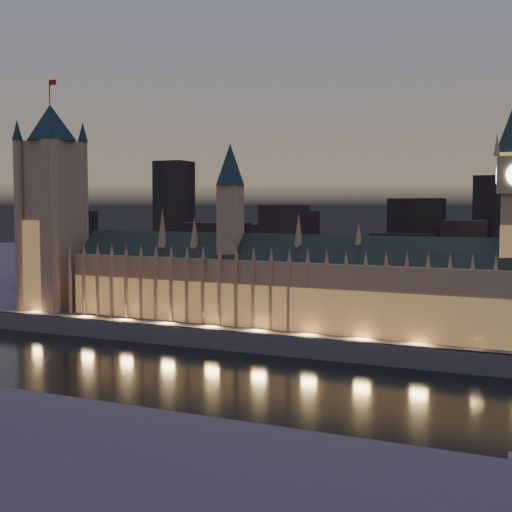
% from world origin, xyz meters
% --- Properties ---
extents(ground_plane, '(2000.00, 2000.00, 0.00)m').
position_xyz_m(ground_plane, '(0.00, 0.00, 0.00)').
color(ground_plane, black).
rests_on(ground_plane, ground).
extents(north_bank, '(2000.00, 960.00, 8.00)m').
position_xyz_m(north_bank, '(0.00, 520.00, 4.00)').
color(north_bank, '#3B3541').
rests_on(north_bank, ground).
extents(embankment_wall, '(2000.00, 2.50, 8.00)m').
position_xyz_m(embankment_wall, '(0.00, 41.00, 4.00)').
color(embankment_wall, '#4C4755').
rests_on(embankment_wall, ground).
extents(palace_of_westminster, '(202.00, 27.31, 78.00)m').
position_xyz_m(palace_of_westminster, '(8.43, 61.75, 26.37)').
color(palace_of_westminster, '#997B5C').
rests_on(palace_of_westminster, north_bank).
extents(victoria_tower, '(31.68, 31.68, 112.62)m').
position_xyz_m(victoria_tower, '(-110.00, 61.92, 63.70)').
color(victoria_tower, '#997B5C').
rests_on(victoria_tower, north_bank).
extents(city_backdrop, '(478.88, 215.63, 88.47)m').
position_xyz_m(city_backdrop, '(33.71, 245.58, 31.53)').
color(city_backdrop, black).
rests_on(city_backdrop, north_bank).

